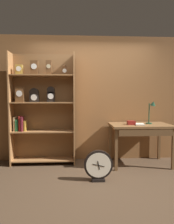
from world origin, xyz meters
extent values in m
plane|color=#4C3826|center=(0.00, 0.00, 0.00)|extent=(10.00, 10.00, 0.00)
cube|color=brown|center=(0.00, 1.42, 1.30)|extent=(4.80, 0.05, 2.60)
cube|color=#9E6B3D|center=(-1.63, 1.13, 1.09)|extent=(0.02, 0.32, 2.19)
cube|color=#9E6B3D|center=(-0.41, 1.13, 1.09)|extent=(0.03, 0.32, 2.19)
cube|color=brown|center=(-1.02, 1.28, 1.09)|extent=(1.25, 0.01, 2.19)
cube|color=#9E6B3D|center=(-1.02, 1.13, 0.09)|extent=(1.20, 0.31, 0.02)
cube|color=#9E6B3D|center=(-1.02, 1.13, 0.66)|extent=(1.20, 0.31, 0.02)
cube|color=#9E6B3D|center=(-1.02, 1.13, 1.23)|extent=(1.20, 0.31, 0.02)
cube|color=#9E6B3D|center=(-1.02, 1.13, 1.75)|extent=(1.20, 0.31, 0.02)
cube|color=#B28C38|center=(-1.46, 1.15, 1.86)|extent=(0.13, 0.10, 0.19)
cylinder|color=white|center=(-1.46, 1.09, 1.87)|extent=(0.10, 0.01, 0.10)
cube|color=brown|center=(-1.45, 1.10, 1.38)|extent=(0.15, 0.09, 0.28)
cylinder|color=silver|center=(-1.45, 1.05, 1.40)|extent=(0.12, 0.01, 0.12)
cube|color=brown|center=(-1.17, 1.12, 1.90)|extent=(0.14, 0.09, 0.27)
cylinder|color=white|center=(-1.17, 1.07, 1.92)|extent=(0.11, 0.01, 0.11)
cube|color=black|center=(-1.18, 1.14, 1.31)|extent=(0.17, 0.08, 0.16)
cylinder|color=black|center=(-1.18, 1.14, 1.42)|extent=(0.17, 0.08, 0.17)
cylinder|color=silver|center=(-1.18, 1.09, 1.33)|extent=(0.12, 0.01, 0.12)
cube|color=brown|center=(-0.89, 1.13, 1.90)|extent=(0.11, 0.11, 0.28)
cylinder|color=#C6B78C|center=(-0.89, 1.07, 1.92)|extent=(0.08, 0.01, 0.08)
cube|color=black|center=(-0.86, 1.13, 1.33)|extent=(0.15, 0.10, 0.20)
cylinder|color=black|center=(-0.86, 1.13, 1.47)|extent=(0.15, 0.10, 0.15)
cylinder|color=white|center=(-0.86, 1.08, 1.35)|extent=(0.11, 0.01, 0.11)
cube|color=brown|center=(-0.59, 1.15, 1.83)|extent=(0.10, 0.08, 0.15)
sphere|color=brown|center=(-0.59, 1.15, 1.93)|extent=(0.07, 0.07, 0.07)
cylinder|color=white|center=(-0.59, 1.11, 1.85)|extent=(0.08, 0.01, 0.08)
cube|color=tan|center=(-1.57, 1.14, 0.81)|extent=(0.03, 0.14, 0.28)
cube|color=#236638|center=(-1.52, 1.12, 0.78)|extent=(0.04, 0.12, 0.23)
cube|color=maroon|center=(-1.47, 1.14, 0.81)|extent=(0.03, 0.17, 0.29)
cube|color=maroon|center=(-1.42, 1.11, 0.81)|extent=(0.03, 0.16, 0.28)
cube|color=#B78C2D|center=(-1.37, 1.13, 0.77)|extent=(0.03, 0.12, 0.21)
cube|color=brown|center=(0.88, 0.99, 0.78)|extent=(1.16, 0.74, 0.04)
cube|color=brown|center=(0.35, 0.67, 0.38)|extent=(0.05, 0.05, 0.76)
cube|color=brown|center=(1.41, 0.67, 0.38)|extent=(0.05, 0.05, 0.76)
cube|color=brown|center=(0.35, 1.31, 0.38)|extent=(0.05, 0.05, 0.76)
cube|color=brown|center=(1.41, 1.31, 0.38)|extent=(0.05, 0.05, 0.76)
cube|color=brown|center=(0.88, 0.64, 0.69)|extent=(0.98, 0.03, 0.12)
cylinder|color=#1E472D|center=(1.07, 1.03, 0.81)|extent=(0.12, 0.12, 0.02)
cylinder|color=#1E472D|center=(1.07, 1.03, 1.02)|extent=(0.02, 0.02, 0.39)
cone|color=#1E472D|center=(1.13, 0.98, 1.21)|extent=(0.14, 0.15, 0.11)
cube|color=maroon|center=(0.69, 0.92, 0.84)|extent=(0.15, 0.12, 0.07)
cube|color=silver|center=(0.83, 0.86, 0.82)|extent=(0.19, 0.24, 0.02)
cube|color=black|center=(-0.02, 0.22, 0.02)|extent=(0.21, 0.11, 0.04)
cylinder|color=black|center=(-0.02, 0.22, 0.27)|extent=(0.46, 0.06, 0.46)
cylinder|color=silver|center=(-0.02, 0.19, 0.27)|extent=(0.39, 0.01, 0.39)
cube|color=black|center=(-0.02, 0.18, 0.27)|extent=(0.04, 0.01, 0.14)
cube|color=black|center=(-0.02, 0.18, 0.27)|extent=(0.19, 0.01, 0.05)
camera|label=1|loc=(-0.38, -2.94, 1.34)|focal=32.99mm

